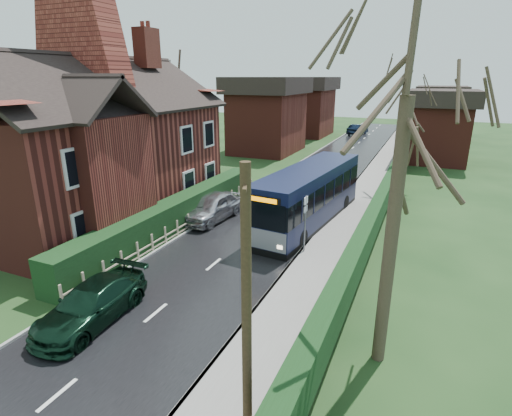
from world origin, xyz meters
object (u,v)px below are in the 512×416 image
at_px(brick_house, 93,140).
at_px(bus_stop_sign, 305,216).
at_px(telegraph_pole, 247,309).
at_px(car_silver, 213,207).
at_px(car_green, 92,304).
at_px(bus, 308,196).

distance_m(brick_house, bus_stop_sign, 12.21).
xyz_separation_m(brick_house, telegraph_pole, (13.53, -9.78, -1.25)).
bearing_deg(telegraph_pole, car_silver, 100.39).
height_order(car_green, bus_stop_sign, bus_stop_sign).
bearing_deg(bus_stop_sign, car_silver, 159.69).
distance_m(brick_house, bus, 11.91).
bearing_deg(car_silver, telegraph_pole, -52.69).
height_order(brick_house, car_silver, brick_house).
xyz_separation_m(bus, telegraph_pole, (2.60, -13.55, 1.60)).
bearing_deg(bus, brick_house, -154.71).
xyz_separation_m(brick_house, car_silver, (5.93, 2.19, -3.62)).
relative_size(bus, car_silver, 2.32).
relative_size(car_silver, car_green, 1.03).
bearing_deg(bus_stop_sign, brick_house, -179.65).
bearing_deg(bus, car_green, -101.71).
distance_m(bus_stop_sign, telegraph_pole, 9.83).
relative_size(brick_house, telegraph_pole, 2.36).
bearing_deg(brick_house, car_green, -48.02).
bearing_deg(bus_stop_sign, bus, 105.47).
xyz_separation_m(brick_house, car_green, (7.13, -7.93, -3.75)).
height_order(bus_stop_sign, telegraph_pole, telegraph_pole).
bearing_deg(car_silver, brick_house, -154.82).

